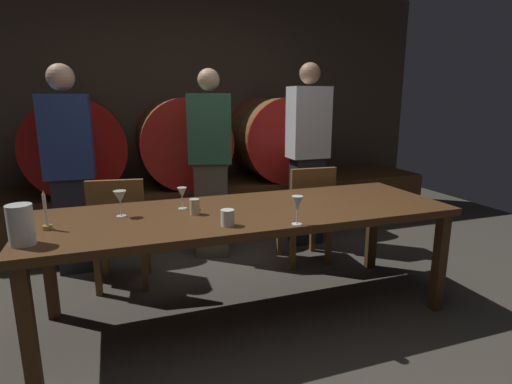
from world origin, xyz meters
TOP-DOWN VIEW (x-y plane):
  - ground_plane at (0.00, 0.00)m, footprint 8.12×8.12m
  - back_wall at (0.00, 2.72)m, footprint 6.25×0.24m
  - barrel_shelf at (0.00, 2.17)m, footprint 5.62×0.90m
  - wine_barrel_left at (-1.05, 2.17)m, footprint 0.92×0.81m
  - wine_barrel_center at (-0.02, 2.17)m, footprint 0.92×0.81m
  - wine_barrel_right at (1.05, 2.17)m, footprint 0.92×0.81m
  - dining_table at (0.08, 0.24)m, footprint 2.67×0.90m
  - chair_left at (-0.72, 0.94)m, footprint 0.45×0.45m
  - chair_right at (0.85, 0.92)m, footprint 0.42×0.42m
  - guest_left at (-1.07, 1.43)m, footprint 0.39×0.25m
  - guest_center at (0.10, 1.38)m, footprint 0.43×0.33m
  - guest_right at (1.08, 1.39)m, footprint 0.38×0.24m
  - candle_center at (-1.10, 0.22)m, footprint 0.05×0.05m
  - pitcher at (-1.18, -0.00)m, footprint 0.12×0.12m
  - wine_glass_left at (-0.71, 0.35)m, footprint 0.08×0.08m
  - wine_glass_center at (-0.32, 0.40)m, footprint 0.06×0.06m
  - wine_glass_right at (0.24, -0.15)m, footprint 0.06×0.06m
  - cup_left at (-0.27, 0.25)m, footprint 0.06×0.06m
  - cup_right at (-0.14, -0.04)m, footprint 0.08×0.08m

SIDE VIEW (x-z plane):
  - ground_plane at x=0.00m, z-range 0.00..0.00m
  - barrel_shelf at x=0.00m, z-range 0.00..0.54m
  - chair_left at x=-0.72m, z-range 0.05..0.93m
  - chair_right at x=0.85m, z-range 0.05..0.93m
  - dining_table at x=0.08m, z-range 0.31..1.05m
  - cup_right at x=-0.14m, z-range 0.74..0.84m
  - cup_left at x=-0.27m, z-range 0.74..0.84m
  - candle_center at x=-1.10m, z-range 0.69..0.92m
  - pitcher at x=-1.18m, z-range 0.74..0.95m
  - wine_glass_center at x=-0.32m, z-range 0.77..0.92m
  - wine_glass_right at x=0.24m, z-range 0.78..0.94m
  - wine_glass_left at x=-0.71m, z-range 0.78..0.94m
  - guest_center at x=0.10m, z-range 0.02..1.72m
  - guest_left at x=-1.07m, z-range 0.02..1.74m
  - guest_right at x=1.08m, z-range 0.02..1.80m
  - wine_barrel_left at x=-1.05m, z-range 0.53..1.46m
  - wine_barrel_center at x=-0.02m, z-range 0.53..1.46m
  - wine_barrel_right at x=1.05m, z-range 0.53..1.46m
  - back_wall at x=0.00m, z-range 0.00..2.71m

